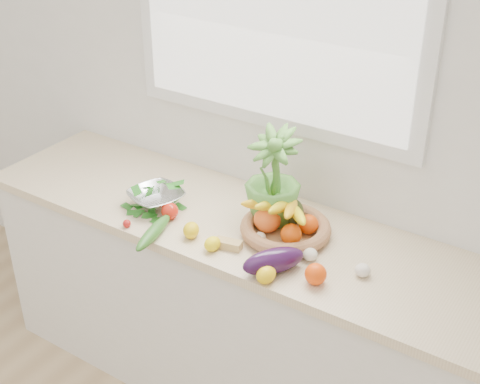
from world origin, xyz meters
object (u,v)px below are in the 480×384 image
Objects in this scene: apple at (170,211)px; eggplant at (273,261)px; cucumber at (154,232)px; fruit_basket at (285,223)px; potted_herb at (273,176)px; colander_with_spinach at (156,194)px.

eggplant is at bearing -8.53° from apple.
apple is 0.54m from eggplant.
fruit_basket is at bearing 35.83° from cucumber.
cucumber is (-0.50, -0.06, -0.02)m from eggplant.
eggplant is 0.64× the size of fruit_basket.
potted_herb is (-0.17, 0.27, 0.17)m from eggplant.
potted_herb is 1.06× the size of fruit_basket.
colander_with_spinach is at bearing 157.36° from apple.
colander_with_spinach reaches higher than eggplant.
colander_with_spinach is at bearing 126.85° from cucumber.
eggplant is (0.53, -0.08, 0.01)m from apple.
colander_with_spinach reaches higher than apple.
apple is at bearing 171.47° from eggplant.
fruit_basket is (0.44, 0.15, 0.02)m from apple.
eggplant is at bearing -69.37° from fruit_basket.
fruit_basket is at bearing 110.63° from eggplant.
fruit_basket reaches higher than colander_with_spinach.
cucumber is at bearing -172.57° from eggplant.
apple is at bearing -22.64° from colander_with_spinach.
fruit_basket is at bearing 10.96° from colander_with_spinach.
potted_herb reaches higher than colander_with_spinach.
cucumber is 0.69× the size of potted_herb.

